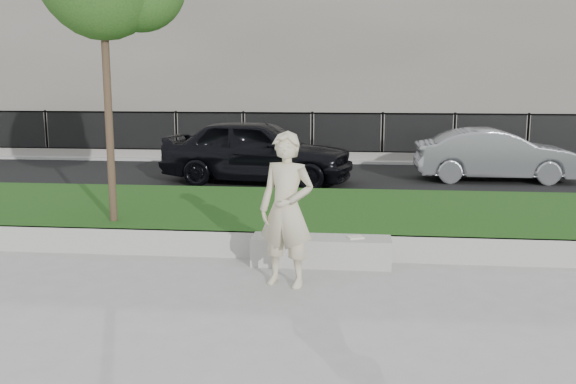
# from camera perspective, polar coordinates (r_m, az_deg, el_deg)

# --- Properties ---
(ground) EXTENTS (90.00, 90.00, 0.00)m
(ground) POSITION_cam_1_polar(r_m,az_deg,el_deg) (8.68, 0.70, -7.92)
(ground) COLOR gray
(ground) RESTS_ON ground
(grass_bank) EXTENTS (34.00, 4.00, 0.40)m
(grass_bank) POSITION_cam_1_polar(r_m,az_deg,el_deg) (11.52, 2.09, -2.34)
(grass_bank) COLOR black
(grass_bank) RESTS_ON ground
(grass_kerb) EXTENTS (34.00, 0.08, 0.40)m
(grass_kerb) POSITION_cam_1_polar(r_m,az_deg,el_deg) (9.62, 1.28, -4.87)
(grass_kerb) COLOR gray
(grass_kerb) RESTS_ON ground
(street) EXTENTS (34.00, 7.00, 0.04)m
(street) POSITION_cam_1_polar(r_m,az_deg,el_deg) (16.95, 3.37, 1.10)
(street) COLOR black
(street) RESTS_ON ground
(far_pavement) EXTENTS (34.00, 3.00, 0.12)m
(far_pavement) POSITION_cam_1_polar(r_m,az_deg,el_deg) (21.39, 3.94, 3.11)
(far_pavement) COLOR gray
(far_pavement) RESTS_ON ground
(iron_fence) EXTENTS (32.00, 0.30, 1.50)m
(iron_fence) POSITION_cam_1_polar(r_m,az_deg,el_deg) (20.34, 3.85, 4.11)
(iron_fence) COLOR slate
(iron_fence) RESTS_ON far_pavement
(building_facade) EXTENTS (34.00, 10.00, 10.00)m
(building_facade) POSITION_cam_1_polar(r_m,az_deg,el_deg) (28.32, 4.61, 14.85)
(building_facade) COLOR #625F56
(building_facade) RESTS_ON ground
(stone_bench) EXTENTS (2.01, 0.50, 0.41)m
(stone_bench) POSITION_cam_1_polar(r_m,az_deg,el_deg) (9.37, 2.96, -5.25)
(stone_bench) COLOR gray
(stone_bench) RESTS_ON ground
(man) EXTENTS (0.85, 0.68, 2.02)m
(man) POSITION_cam_1_polar(r_m,az_deg,el_deg) (8.27, -0.13, -1.59)
(man) COLOR beige
(man) RESTS_ON ground
(book) EXTENTS (0.26, 0.23, 0.02)m
(book) POSITION_cam_1_polar(r_m,az_deg,el_deg) (9.29, 6.02, -4.03)
(book) COLOR beige
(book) RESTS_ON stone_bench
(car_dark) EXTENTS (5.05, 2.64, 1.64)m
(car_dark) POSITION_cam_1_polar(r_m,az_deg,el_deg) (16.21, -2.72, 3.68)
(car_dark) COLOR black
(car_dark) RESTS_ON street
(car_silver) EXTENTS (4.08, 1.45, 1.34)m
(car_silver) POSITION_cam_1_polar(r_m,az_deg,el_deg) (17.40, 17.97, 3.15)
(car_silver) COLOR gray
(car_silver) RESTS_ON street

